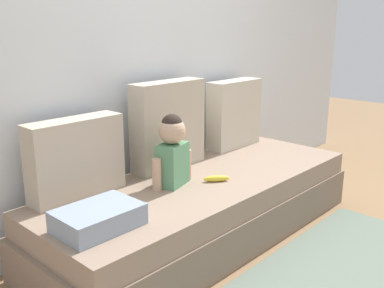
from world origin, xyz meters
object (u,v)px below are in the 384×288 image
(banana, at_px, (217,178))
(folded_blanket, at_px, (98,218))
(throw_pillow_left, at_px, (76,158))
(couch, at_px, (204,207))
(throw_pillow_center, at_px, (168,125))
(toddler, at_px, (172,149))
(throw_pillow_right, at_px, (234,114))

(banana, xyz_separation_m, folded_blanket, (-0.90, -0.00, 0.03))
(banana, bearing_deg, throw_pillow_left, 149.22)
(couch, bearing_deg, throw_pillow_center, 90.00)
(couch, xyz_separation_m, banana, (0.00, -0.11, 0.23))
(toddler, xyz_separation_m, folded_blanket, (-0.67, -0.17, -0.18))
(throw_pillow_right, distance_m, toddler, 1.00)
(banana, bearing_deg, couch, 90.66)
(couch, bearing_deg, throw_pillow_left, 155.70)
(throw_pillow_right, xyz_separation_m, folded_blanket, (-1.63, -0.44, -0.22))
(folded_blanket, bearing_deg, toddler, 13.93)
(toddler, relative_size, folded_blanket, 1.12)
(couch, bearing_deg, toddler, 165.80)
(throw_pillow_left, bearing_deg, folded_blanket, -111.00)
(toddler, xyz_separation_m, banana, (0.23, -0.16, -0.21))
(couch, xyz_separation_m, throw_pillow_center, (0.00, 0.33, 0.51))
(throw_pillow_right, xyz_separation_m, banana, (-0.73, -0.44, -0.25))
(couch, relative_size, folded_blanket, 5.90)
(couch, height_order, throw_pillow_left, throw_pillow_left)
(throw_pillow_left, xyz_separation_m, folded_blanket, (-0.17, -0.44, -0.17))
(throw_pillow_center, xyz_separation_m, throw_pillow_right, (0.73, 0.00, -0.03))
(throw_pillow_center, height_order, folded_blanket, throw_pillow_center)
(throw_pillow_right, bearing_deg, toddler, -164.21)
(throw_pillow_right, xyz_separation_m, toddler, (-0.96, -0.27, -0.04))
(throw_pillow_right, distance_m, banana, 0.89)
(couch, height_order, throw_pillow_right, throw_pillow_right)
(couch, xyz_separation_m, folded_blanket, (-0.90, -0.11, 0.26))
(throw_pillow_right, height_order, toddler, throw_pillow_right)
(throw_pillow_left, distance_m, throw_pillow_right, 1.46)
(throw_pillow_left, bearing_deg, couch, -24.30)
(couch, distance_m, banana, 0.25)
(toddler, distance_m, banana, 0.35)
(throw_pillow_right, bearing_deg, couch, -155.70)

